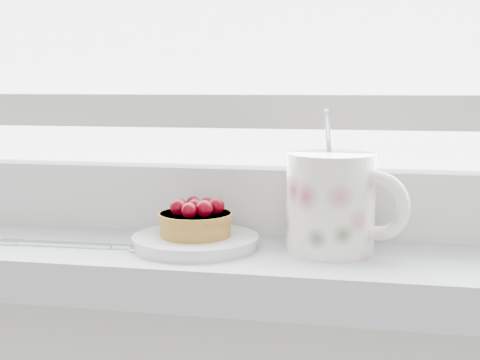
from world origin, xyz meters
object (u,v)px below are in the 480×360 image
(raspberry_tart, at_px, (196,220))
(fork, at_px, (96,245))
(floral_mug, at_px, (334,201))
(saucer, at_px, (196,242))

(raspberry_tart, relative_size, fork, 0.35)
(floral_mug, height_order, fork, floral_mug)
(saucer, height_order, raspberry_tart, raspberry_tart)
(saucer, xyz_separation_m, raspberry_tart, (0.00, -0.00, 0.02))
(saucer, relative_size, floral_mug, 0.92)
(saucer, distance_m, fork, 0.10)
(floral_mug, bearing_deg, raspberry_tart, -175.58)
(saucer, height_order, floral_mug, floral_mug)
(saucer, xyz_separation_m, fork, (-0.10, -0.02, -0.00))
(fork, bearing_deg, floral_mug, 7.31)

